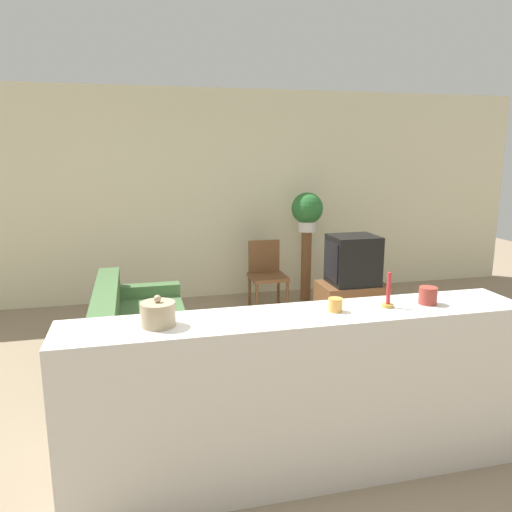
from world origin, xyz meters
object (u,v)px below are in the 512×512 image
(wooden_chair, at_px, (267,271))
(decorative_bowl, at_px, (158,314))
(couch, at_px, (139,338))
(television, at_px, (353,260))
(potted_plant, at_px, (307,210))

(wooden_chair, bearing_deg, decorative_bowl, -114.39)
(couch, relative_size, wooden_chair, 2.00)
(television, distance_m, decorative_bowl, 3.47)
(television, xyz_separation_m, potted_plant, (-0.26, 0.85, 0.48))
(television, bearing_deg, decorative_bowl, -131.86)
(potted_plant, height_order, decorative_bowl, potted_plant)
(couch, bearing_deg, decorative_bowl, -86.64)
(couch, distance_m, wooden_chair, 2.13)
(couch, bearing_deg, wooden_chair, 42.46)
(television, xyz_separation_m, decorative_bowl, (-2.30, -2.57, 0.38))
(potted_plant, bearing_deg, decorative_bowl, -120.92)
(television, height_order, wooden_chair, television)
(potted_plant, xyz_separation_m, decorative_bowl, (-2.05, -3.42, -0.10))
(couch, distance_m, decorative_bowl, 1.97)
(wooden_chair, xyz_separation_m, decorative_bowl, (-1.46, -3.23, 0.62))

